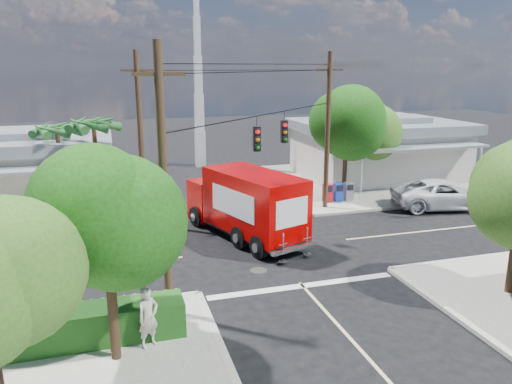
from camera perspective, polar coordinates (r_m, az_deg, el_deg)
name	(u,v)px	position (r m, az deg, el deg)	size (l,w,h in m)	color
ground	(268,248)	(23.36, 1.41, -6.40)	(120.00, 120.00, 0.00)	black
sidewalk_ne	(364,181)	(37.16, 12.27, 1.25)	(14.12, 14.12, 0.14)	gray
sidewalk_nw	(43,204)	(32.95, -23.17, -1.27)	(14.12, 14.12, 0.14)	gray
road_markings	(279,259)	(22.06, 2.60, -7.68)	(32.00, 32.00, 0.01)	beige
building_ne	(378,147)	(38.45, 13.80, 5.01)	(11.80, 10.20, 4.50)	silver
building_nw	(23,165)	(34.18, -25.11, 2.77)	(10.80, 10.20, 4.30)	beige
radio_tower	(199,98)	(41.50, -6.56, 10.60)	(0.80, 0.80, 17.00)	silver
tree_sw_front	(106,218)	(13.80, -16.77, -2.86)	(3.88, 3.78, 6.03)	#422D1C
tree_ne_front	(347,124)	(31.08, 10.38, 7.62)	(4.21, 4.14, 6.66)	#422D1C
tree_ne_back	(367,128)	(34.29, 12.59, 7.15)	(3.77, 3.66, 5.82)	#422D1C
palm_nw_front	(94,127)	(28.46, -18.06, 7.12)	(3.01, 3.08, 5.59)	#422D1C
palm_nw_back	(57,131)	(30.11, -21.78, 6.45)	(3.01, 3.08, 5.19)	#422D1C
utility_poles	(226,145)	(23.25, -3.48, 5.41)	(12.00, 10.68, 9.00)	#473321
picket_fence	(88,313)	(16.99, -18.70, -13.01)	(5.94, 0.06, 1.00)	silver
hedge_sw	(80,326)	(16.29, -19.50, -14.28)	(6.20, 1.20, 1.10)	#174E19
vending_boxes	(338,192)	(31.00, 9.34, -0.02)	(1.90, 0.50, 1.10)	red
delivery_truck	(246,204)	(24.24, -1.20, -1.37)	(4.69, 8.10, 3.37)	black
parked_car	(445,194)	(31.51, 20.79, -0.24)	(2.82, 6.10, 1.70)	silver
pedestrian	(148,317)	(15.42, -12.22, -13.83)	(0.68, 0.45, 1.87)	beige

